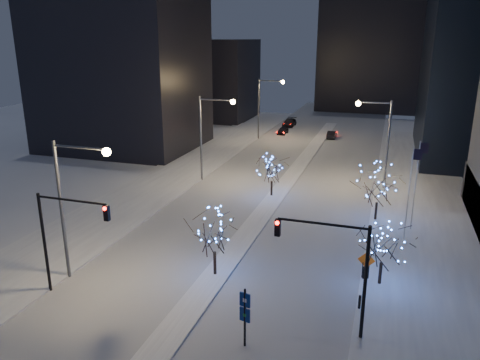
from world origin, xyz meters
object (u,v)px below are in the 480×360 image
at_px(street_lamp_east, 380,133).
at_px(holiday_tree_median_near, 214,235).
at_px(holiday_tree_plaza_near, 383,243).
at_px(wayfinding_sign, 245,312).
at_px(street_lamp_w_mid, 209,127).
at_px(car_near, 283,131).
at_px(traffic_signal_west, 62,229).
at_px(car_far, 289,123).
at_px(traffic_signal_east, 338,260).
at_px(street_lamp_w_near, 73,193).
at_px(street_lamp_w_far, 265,100).
at_px(car_mid, 332,135).
at_px(holiday_tree_plaza_far, 378,186).
at_px(construction_sign, 366,263).
at_px(holiday_tree_median_far, 272,169).

height_order(street_lamp_east, holiday_tree_median_near, street_lamp_east).
relative_size(holiday_tree_plaza_near, wayfinding_sign, 1.33).
xyz_separation_m(street_lamp_w_mid, car_near, (2.01, 30.02, -5.87)).
distance_m(traffic_signal_west, car_far, 64.96).
distance_m(traffic_signal_east, holiday_tree_median_near, 10.16).
bearing_deg(traffic_signal_east, car_far, 104.36).
bearing_deg(street_lamp_w_near, street_lamp_east, 55.81).
bearing_deg(street_lamp_w_mid, street_lamp_east, 8.96).
height_order(street_lamp_w_far, holiday_tree_plaza_near, street_lamp_w_far).
distance_m(street_lamp_w_far, holiday_tree_median_near, 47.54).
bearing_deg(car_mid, street_lamp_east, 107.33).
distance_m(street_lamp_w_far, car_mid, 12.92).
bearing_deg(holiday_tree_median_near, car_near, 97.57).
bearing_deg(car_near, car_far, 94.90).
relative_size(street_lamp_w_far, street_lamp_east, 1.00).
relative_size(street_lamp_east, wayfinding_sign, 2.79).
relative_size(car_mid, holiday_tree_plaza_near, 0.81).
bearing_deg(car_mid, street_lamp_w_near, 78.55).
xyz_separation_m(car_mid, wayfinding_sign, (2.61, -57.82, 1.57)).
height_order(street_lamp_east, car_mid, street_lamp_east).
height_order(holiday_tree_plaza_far, wayfinding_sign, holiday_tree_plaza_far).
relative_size(car_mid, car_far, 0.77).
relative_size(traffic_signal_east, car_near, 1.90).
height_order(traffic_signal_west, car_far, traffic_signal_west).
relative_size(traffic_signal_west, construction_sign, 3.48).
bearing_deg(street_lamp_w_near, construction_sign, 17.58).
bearing_deg(holiday_tree_median_near, traffic_signal_west, -147.10).
relative_size(car_near, holiday_tree_median_far, 0.82).
distance_m(traffic_signal_east, construction_sign, 7.99).
bearing_deg(holiday_tree_plaza_far, car_near, 115.16).
bearing_deg(traffic_signal_west, traffic_signal_east, 3.29).
distance_m(holiday_tree_plaza_near, construction_sign, 2.11).
distance_m(street_lamp_w_far, street_lamp_east, 29.08).
bearing_deg(street_lamp_w_mid, wayfinding_sign, -65.04).
xyz_separation_m(holiday_tree_plaza_near, construction_sign, (-1.00, 0.44, -1.81)).
relative_size(street_lamp_w_mid, car_near, 2.71).
bearing_deg(street_lamp_w_far, street_lamp_w_mid, -90.00).
distance_m(street_lamp_w_mid, car_far, 38.29).
relative_size(street_lamp_w_near, holiday_tree_median_near, 2.17).
bearing_deg(street_lamp_w_mid, construction_sign, -44.50).
xyz_separation_m(car_mid, holiday_tree_median_far, (-2.28, -32.54, 2.43)).
bearing_deg(construction_sign, traffic_signal_west, -152.99).
relative_size(car_near, car_mid, 0.96).
bearing_deg(car_near, traffic_signal_east, -72.68).
height_order(traffic_signal_east, car_far, traffic_signal_east).
distance_m(street_lamp_w_near, street_lamp_east, 33.85).
bearing_deg(car_mid, traffic_signal_west, 79.43).
height_order(street_lamp_w_far, car_far, street_lamp_w_far).
distance_m(street_lamp_east, holiday_tree_median_far, 12.80).
relative_size(traffic_signal_west, holiday_tree_median_near, 1.52).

